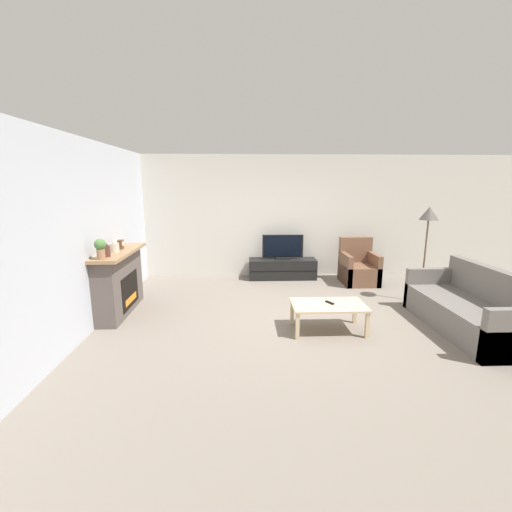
{
  "coord_description": "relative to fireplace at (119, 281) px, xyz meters",
  "views": [
    {
      "loc": [
        -0.89,
        -5.0,
        2.07
      ],
      "look_at": [
        -0.67,
        0.77,
        0.85
      ],
      "focal_mm": 24.0,
      "sensor_mm": 36.0,
      "label": 1
    }
  ],
  "objects": [
    {
      "name": "coffee_table",
      "position": [
        3.22,
        -0.85,
        -0.17
      ],
      "size": [
        1.04,
        0.6,
        0.4
      ],
      "color": "#CCB289",
      "rests_on": "ground"
    },
    {
      "name": "wall_left",
      "position": [
        -0.2,
        -0.41,
        0.82
      ],
      "size": [
        0.06,
        12.0,
        2.7
      ],
      "color": "silver",
      "rests_on": "ground"
    },
    {
      "name": "tv_stand",
      "position": [
        2.88,
        1.95,
        -0.31
      ],
      "size": [
        1.48,
        0.46,
        0.44
      ],
      "color": "black",
      "rests_on": "ground"
    },
    {
      "name": "armchair",
      "position": [
        4.46,
        1.55,
        -0.22
      ],
      "size": [
        0.7,
        0.76,
        0.95
      ],
      "color": "brown",
      "rests_on": "ground"
    },
    {
      "name": "ground_plane",
      "position": [
        2.9,
        -0.41,
        -0.53
      ],
      "size": [
        24.0,
        24.0,
        0.0
      ],
      "primitive_type": "plane",
      "color": "slate"
    },
    {
      "name": "mantel_vase_centre_left",
      "position": [
        0.02,
        -0.11,
        0.59
      ],
      "size": [
        0.13,
        0.13,
        0.19
      ],
      "color": "beige",
      "rests_on": "fireplace"
    },
    {
      "name": "floor_lamp",
      "position": [
        5.19,
        0.32,
        0.92
      ],
      "size": [
        0.31,
        0.31,
        1.69
      ],
      "color": "black",
      "rests_on": "ground"
    },
    {
      "name": "couch",
      "position": [
        5.26,
        -0.91,
        -0.23
      ],
      "size": [
        0.89,
        1.99,
        0.9
      ],
      "color": "#66605B",
      "rests_on": "ground"
    },
    {
      "name": "potted_plant",
      "position": [
        0.02,
        -0.64,
        0.67
      ],
      "size": [
        0.16,
        0.16,
        0.29
      ],
      "color": "#936B4C",
      "rests_on": "fireplace"
    },
    {
      "name": "tv",
      "position": [
        2.88,
        1.95,
        0.17
      ],
      "size": [
        0.9,
        0.18,
        0.54
      ],
      "color": "black",
      "rests_on": "tv_stand"
    },
    {
      "name": "fireplace",
      "position": [
        0.0,
        0.0,
        0.0
      ],
      "size": [
        0.44,
        1.51,
        1.03
      ],
      "color": "#564C47",
      "rests_on": "ground"
    },
    {
      "name": "mantel_clock",
      "position": [
        0.02,
        0.15,
        0.58
      ],
      "size": [
        0.08,
        0.11,
        0.15
      ],
      "color": "brown",
      "rests_on": "fireplace"
    },
    {
      "name": "mantel_vase_left",
      "position": [
        0.02,
        -0.45,
        0.6
      ],
      "size": [
        0.11,
        0.11,
        0.2
      ],
      "color": "#512D23",
      "rests_on": "fireplace"
    },
    {
      "name": "remote",
      "position": [
        3.24,
        -0.81,
        -0.11
      ],
      "size": [
        0.11,
        0.15,
        0.02
      ],
      "rotation": [
        0.0,
        0.0,
        0.52
      ],
      "color": "black",
      "rests_on": "coffee_table"
    },
    {
      "name": "wall_back",
      "position": [
        2.9,
        2.25,
        0.82
      ],
      "size": [
        12.0,
        0.06,
        2.7
      ],
      "color": "beige",
      "rests_on": "ground"
    }
  ]
}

